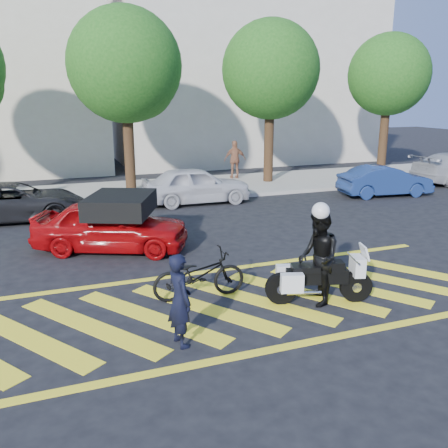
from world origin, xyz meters
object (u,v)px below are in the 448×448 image
object	(u,v)px
officer_moto	(318,258)
bicycle	(199,275)
parked_right	(385,181)
parked_mid_left	(15,202)
police_motorcycle	(318,278)
red_convertible	(111,225)
officer_bike	(180,300)
parked_mid_right	(196,185)

from	to	relation	value
officer_moto	bicycle	bearing A→B (deg)	-100.06
officer_moto	parked_right	world-z (taller)	officer_moto
parked_mid_left	parked_right	world-z (taller)	parked_mid_left
police_motorcycle	red_convertible	xyz separation A→B (m)	(-3.43, 4.89, 0.18)
bicycle	parked_mid_left	distance (m)	9.13
officer_bike	parked_mid_right	size ratio (longest dim) A/B	0.38
officer_bike	police_motorcycle	size ratio (longest dim) A/B	0.75
parked_right	bicycle	bearing A→B (deg)	132.00
parked_mid_right	officer_moto	bearing A→B (deg)	179.21
bicycle	parked_right	size ratio (longest dim) A/B	0.50
officer_bike	officer_moto	distance (m)	3.09
officer_bike	parked_mid_right	xyz separation A→B (m)	(3.49, 10.38, -0.08)
parked_mid_left	parked_mid_right	bearing A→B (deg)	-82.29
red_convertible	parked_right	distance (m)	12.21
officer_bike	red_convertible	bearing A→B (deg)	-6.40
parked_mid_right	red_convertible	bearing A→B (deg)	143.20
police_motorcycle	parked_right	xyz separation A→B (m)	(8.29, 8.33, 0.11)
officer_bike	police_motorcycle	distance (m)	3.12
bicycle	officer_bike	bearing A→B (deg)	154.75
parked_mid_left	parked_right	xyz separation A→B (m)	(14.32, -1.00, -0.00)
police_motorcycle	parked_mid_right	distance (m)	9.74
officer_moto	red_convertible	xyz separation A→B (m)	(-3.41, 4.90, -0.26)
bicycle	officer_moto	bearing A→B (deg)	-114.62
officer_bike	officer_moto	size ratio (longest dim) A/B	0.84
red_convertible	parked_mid_right	size ratio (longest dim) A/B	0.97
police_motorcycle	officer_moto	bearing A→B (deg)	-132.12
parked_mid_left	police_motorcycle	bearing A→B (deg)	-142.93
officer_bike	parked_mid_left	xyz separation A→B (m)	(-3.00, 9.98, -0.16)
parked_right	police_motorcycle	bearing A→B (deg)	142.29
parked_mid_left	parked_right	bearing A→B (deg)	-89.82
officer_bike	parked_right	bearing A→B (deg)	-62.02
bicycle	police_motorcycle	xyz separation A→B (m)	(2.16, -1.05, 0.02)
bicycle	red_convertible	size ratio (longest dim) A/B	0.47
officer_bike	parked_mid_left	bearing A→B (deg)	6.29
parked_right	parked_mid_left	bearing A→B (deg)	93.19
red_convertible	parked_mid_left	bearing A→B (deg)	54.09
bicycle	parked_right	world-z (taller)	parked_right
police_motorcycle	parked_mid_left	distance (m)	11.11
bicycle	parked_mid_left	world-z (taller)	parked_mid_left
parked_mid_left	officer_moto	bearing A→B (deg)	-143.02
officer_bike	parked_mid_right	world-z (taller)	officer_bike
parked_mid_left	red_convertible	bearing A→B (deg)	-145.36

